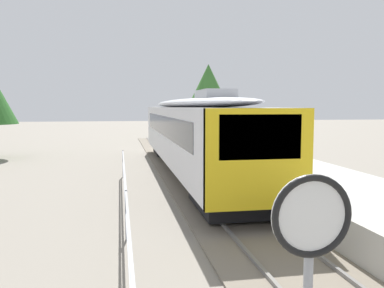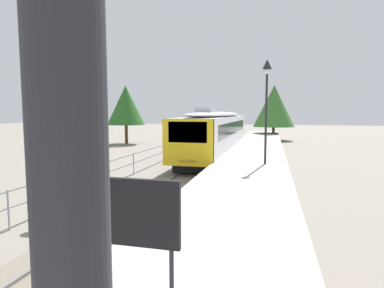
% 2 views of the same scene
% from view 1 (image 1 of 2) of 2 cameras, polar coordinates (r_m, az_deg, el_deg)
% --- Properties ---
extents(ground_plane, '(160.00, 160.00, 0.00)m').
position_cam_1_polar(ground_plane, '(11.25, -7.82, -11.63)').
color(ground_plane, gray).
extents(track_rails, '(3.20, 60.00, 0.14)m').
position_cam_1_polar(track_rails, '(11.74, 7.24, -10.72)').
color(track_rails, slate).
rests_on(track_rails, ground).
extents(commuter_train, '(2.82, 19.40, 3.74)m').
position_cam_1_polar(commuter_train, '(19.30, -0.03, 2.01)').
color(commuter_train, silver).
rests_on(commuter_train, track_rails).
extents(station_platform, '(3.90, 60.00, 0.90)m').
position_cam_1_polar(station_platform, '(12.97, 21.22, -7.60)').
color(station_platform, '#B7B5AD').
rests_on(station_platform, ground).
extents(speed_limit_sign, '(0.61, 0.10, 2.81)m').
position_cam_1_polar(speed_limit_sign, '(3.14, 16.45, -16.42)').
color(speed_limit_sign, '#9EA0A5').
rests_on(speed_limit_sign, ground).
extents(tree_behind_carpark, '(5.24, 5.24, 7.09)m').
position_cam_1_polar(tree_behind_carpark, '(36.63, 2.34, 7.16)').
color(tree_behind_carpark, brown).
rests_on(tree_behind_carpark, ground).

